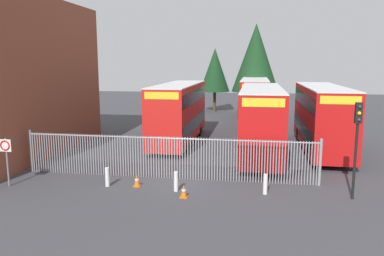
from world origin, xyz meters
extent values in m
plane|color=#3D3D42|center=(0.00, 8.00, 0.00)|extent=(100.00, 100.00, 0.00)
cube|color=brown|center=(-12.28, 3.53, 5.02)|extent=(6.69, 15.06, 10.04)
cylinder|color=gray|center=(-8.36, 0.00, 1.10)|extent=(0.06, 0.06, 2.20)
cylinder|color=gray|center=(-8.22, 0.00, 1.10)|extent=(0.06, 0.06, 2.20)
cylinder|color=gray|center=(-8.08, 0.00, 1.10)|extent=(0.06, 0.06, 2.20)
cylinder|color=gray|center=(-7.94, 0.00, 1.10)|extent=(0.06, 0.06, 2.20)
cylinder|color=gray|center=(-7.80, 0.00, 1.10)|extent=(0.06, 0.06, 2.20)
cylinder|color=gray|center=(-7.66, 0.00, 1.10)|extent=(0.06, 0.06, 2.20)
cylinder|color=gray|center=(-7.52, 0.00, 1.10)|extent=(0.06, 0.06, 2.20)
cylinder|color=gray|center=(-7.38, 0.00, 1.10)|extent=(0.06, 0.06, 2.20)
cylinder|color=gray|center=(-7.25, 0.00, 1.10)|extent=(0.06, 0.06, 2.20)
cylinder|color=gray|center=(-7.11, 0.00, 1.10)|extent=(0.06, 0.06, 2.20)
cylinder|color=gray|center=(-6.97, 0.00, 1.10)|extent=(0.06, 0.06, 2.20)
cylinder|color=gray|center=(-6.83, 0.00, 1.10)|extent=(0.06, 0.06, 2.20)
cylinder|color=gray|center=(-6.69, 0.00, 1.10)|extent=(0.06, 0.06, 2.20)
cylinder|color=gray|center=(-6.55, 0.00, 1.10)|extent=(0.06, 0.06, 2.20)
cylinder|color=gray|center=(-6.41, 0.00, 1.10)|extent=(0.06, 0.06, 2.20)
cylinder|color=gray|center=(-6.27, 0.00, 1.10)|extent=(0.06, 0.06, 2.20)
cylinder|color=gray|center=(-6.13, 0.00, 1.10)|extent=(0.06, 0.06, 2.20)
cylinder|color=gray|center=(-5.99, 0.00, 1.10)|extent=(0.06, 0.06, 2.20)
cylinder|color=gray|center=(-5.85, 0.00, 1.10)|extent=(0.06, 0.06, 2.20)
cylinder|color=gray|center=(-5.71, 0.00, 1.10)|extent=(0.06, 0.06, 2.20)
cylinder|color=gray|center=(-5.57, 0.00, 1.10)|extent=(0.06, 0.06, 2.20)
cylinder|color=gray|center=(-5.43, 0.00, 1.10)|extent=(0.06, 0.06, 2.20)
cylinder|color=gray|center=(-5.29, 0.00, 1.10)|extent=(0.06, 0.06, 2.20)
cylinder|color=gray|center=(-5.15, 0.00, 1.10)|extent=(0.06, 0.06, 2.20)
cylinder|color=gray|center=(-5.01, 0.00, 1.10)|extent=(0.06, 0.06, 2.20)
cylinder|color=gray|center=(-4.87, 0.00, 1.10)|extent=(0.06, 0.06, 2.20)
cylinder|color=gray|center=(-4.73, 0.00, 1.10)|extent=(0.06, 0.06, 2.20)
cylinder|color=gray|center=(-4.59, 0.00, 1.10)|extent=(0.06, 0.06, 2.20)
cylinder|color=gray|center=(-4.45, 0.00, 1.10)|extent=(0.06, 0.06, 2.20)
cylinder|color=gray|center=(-4.31, 0.00, 1.10)|extent=(0.06, 0.06, 2.20)
cylinder|color=gray|center=(-4.17, 0.00, 1.10)|extent=(0.06, 0.06, 2.20)
cylinder|color=gray|center=(-4.03, 0.00, 1.10)|extent=(0.06, 0.06, 2.20)
cylinder|color=gray|center=(-3.89, 0.00, 1.10)|extent=(0.06, 0.06, 2.20)
cylinder|color=gray|center=(-3.75, 0.00, 1.10)|extent=(0.06, 0.06, 2.20)
cylinder|color=gray|center=(-3.61, 0.00, 1.10)|extent=(0.06, 0.06, 2.20)
cylinder|color=gray|center=(-3.47, 0.00, 1.10)|extent=(0.06, 0.06, 2.20)
cylinder|color=gray|center=(-3.33, 0.00, 1.10)|extent=(0.06, 0.06, 2.20)
cylinder|color=gray|center=(-3.19, 0.00, 1.10)|extent=(0.06, 0.06, 2.20)
cylinder|color=gray|center=(-3.06, 0.00, 1.10)|extent=(0.06, 0.06, 2.20)
cylinder|color=gray|center=(-2.92, 0.00, 1.10)|extent=(0.06, 0.06, 2.20)
cylinder|color=gray|center=(-2.78, 0.00, 1.10)|extent=(0.06, 0.06, 2.20)
cylinder|color=gray|center=(-2.64, 0.00, 1.10)|extent=(0.06, 0.06, 2.20)
cylinder|color=gray|center=(-2.50, 0.00, 1.10)|extent=(0.06, 0.06, 2.20)
cylinder|color=gray|center=(-2.36, 0.00, 1.10)|extent=(0.06, 0.06, 2.20)
cylinder|color=gray|center=(-2.22, 0.00, 1.10)|extent=(0.06, 0.06, 2.20)
cylinder|color=gray|center=(-2.08, 0.00, 1.10)|extent=(0.06, 0.06, 2.20)
cylinder|color=gray|center=(-1.94, 0.00, 1.10)|extent=(0.06, 0.06, 2.20)
cylinder|color=gray|center=(-1.80, 0.00, 1.10)|extent=(0.06, 0.06, 2.20)
cylinder|color=gray|center=(-1.66, 0.00, 1.10)|extent=(0.06, 0.06, 2.20)
cylinder|color=gray|center=(-1.52, 0.00, 1.10)|extent=(0.06, 0.06, 2.20)
cylinder|color=gray|center=(-1.38, 0.00, 1.10)|extent=(0.06, 0.06, 2.20)
cylinder|color=gray|center=(-1.24, 0.00, 1.10)|extent=(0.06, 0.06, 2.20)
cylinder|color=gray|center=(-1.10, 0.00, 1.10)|extent=(0.06, 0.06, 2.20)
cylinder|color=gray|center=(-0.96, 0.00, 1.10)|extent=(0.06, 0.06, 2.20)
cylinder|color=gray|center=(-0.82, 0.00, 1.10)|extent=(0.06, 0.06, 2.20)
cylinder|color=gray|center=(-0.68, 0.00, 1.10)|extent=(0.06, 0.06, 2.20)
cylinder|color=gray|center=(-0.54, 0.00, 1.10)|extent=(0.06, 0.06, 2.20)
cylinder|color=gray|center=(-0.40, 0.00, 1.10)|extent=(0.06, 0.06, 2.20)
cylinder|color=gray|center=(-0.26, 0.00, 1.10)|extent=(0.06, 0.06, 2.20)
cylinder|color=gray|center=(-0.12, 0.00, 1.10)|extent=(0.06, 0.06, 2.20)
cylinder|color=gray|center=(0.02, 0.00, 1.10)|extent=(0.06, 0.06, 2.20)
cylinder|color=gray|center=(0.16, 0.00, 1.10)|extent=(0.06, 0.06, 2.20)
cylinder|color=gray|center=(0.30, 0.00, 1.10)|extent=(0.06, 0.06, 2.20)
cylinder|color=gray|center=(0.44, 0.00, 1.10)|extent=(0.06, 0.06, 2.20)
cylinder|color=gray|center=(0.58, 0.00, 1.10)|extent=(0.06, 0.06, 2.20)
cylinder|color=gray|center=(0.72, 0.00, 1.10)|extent=(0.06, 0.06, 2.20)
cylinder|color=gray|center=(0.86, 0.00, 1.10)|extent=(0.06, 0.06, 2.20)
cylinder|color=gray|center=(1.00, 0.00, 1.10)|extent=(0.06, 0.06, 2.20)
cylinder|color=gray|center=(1.14, 0.00, 1.10)|extent=(0.06, 0.06, 2.20)
cylinder|color=gray|center=(1.27, 0.00, 1.10)|extent=(0.06, 0.06, 2.20)
cylinder|color=gray|center=(1.41, 0.00, 1.10)|extent=(0.06, 0.06, 2.20)
cylinder|color=gray|center=(1.55, 0.00, 1.10)|extent=(0.06, 0.06, 2.20)
cylinder|color=gray|center=(1.69, 0.00, 1.10)|extent=(0.06, 0.06, 2.20)
cylinder|color=gray|center=(1.83, 0.00, 1.10)|extent=(0.06, 0.06, 2.20)
cylinder|color=gray|center=(1.97, 0.00, 1.10)|extent=(0.06, 0.06, 2.20)
cylinder|color=gray|center=(2.11, 0.00, 1.10)|extent=(0.06, 0.06, 2.20)
cylinder|color=gray|center=(2.25, 0.00, 1.10)|extent=(0.06, 0.06, 2.20)
cylinder|color=gray|center=(2.39, 0.00, 1.10)|extent=(0.06, 0.06, 2.20)
cylinder|color=gray|center=(2.53, 0.00, 1.10)|extent=(0.06, 0.06, 2.20)
cylinder|color=gray|center=(2.67, 0.00, 1.10)|extent=(0.06, 0.06, 2.20)
cylinder|color=gray|center=(2.81, 0.00, 1.10)|extent=(0.06, 0.06, 2.20)
cylinder|color=gray|center=(2.95, 0.00, 1.10)|extent=(0.06, 0.06, 2.20)
cylinder|color=gray|center=(3.09, 0.00, 1.10)|extent=(0.06, 0.06, 2.20)
cylinder|color=gray|center=(3.23, 0.00, 1.10)|extent=(0.06, 0.06, 2.20)
cylinder|color=gray|center=(3.37, 0.00, 1.10)|extent=(0.06, 0.06, 2.20)
cylinder|color=gray|center=(3.51, 0.00, 1.10)|extent=(0.06, 0.06, 2.20)
cylinder|color=gray|center=(3.65, 0.00, 1.10)|extent=(0.06, 0.06, 2.20)
cylinder|color=gray|center=(3.79, 0.00, 1.10)|extent=(0.06, 0.06, 2.20)
cylinder|color=gray|center=(3.93, 0.00, 1.10)|extent=(0.06, 0.06, 2.20)
cylinder|color=gray|center=(4.07, 0.00, 1.10)|extent=(0.06, 0.06, 2.20)
cylinder|color=gray|center=(4.21, 0.00, 1.10)|extent=(0.06, 0.06, 2.20)
cylinder|color=gray|center=(4.35, 0.00, 1.10)|extent=(0.06, 0.06, 2.20)
cylinder|color=gray|center=(4.49, 0.00, 1.10)|extent=(0.06, 0.06, 2.20)
cylinder|color=gray|center=(4.63, 0.00, 1.10)|extent=(0.06, 0.06, 2.20)
cylinder|color=gray|center=(4.77, 0.00, 1.10)|extent=(0.06, 0.06, 2.20)
cylinder|color=gray|center=(4.91, 0.00, 1.10)|extent=(0.06, 0.06, 2.20)
cylinder|color=gray|center=(5.05, 0.00, 1.10)|extent=(0.06, 0.06, 2.20)
cylinder|color=gray|center=(5.19, 0.00, 1.10)|extent=(0.06, 0.06, 2.20)
cylinder|color=gray|center=(5.33, 0.00, 1.10)|extent=(0.06, 0.06, 2.20)
cylinder|color=gray|center=(5.46, 0.00, 1.10)|extent=(0.06, 0.06, 2.20)
cylinder|color=gray|center=(5.60, 0.00, 1.10)|extent=(0.06, 0.06, 2.20)
cylinder|color=gray|center=(5.74, 0.00, 1.10)|extent=(0.06, 0.06, 2.20)
cylinder|color=gray|center=(5.88, 0.00, 1.10)|extent=(0.06, 0.06, 2.20)
cylinder|color=gray|center=(6.02, 0.00, 1.10)|extent=(0.06, 0.06, 2.20)
cylinder|color=gray|center=(6.16, 0.00, 1.10)|extent=(0.06, 0.06, 2.20)
cylinder|color=gray|center=(6.30, 0.00, 1.10)|extent=(0.06, 0.06, 2.20)
cylinder|color=gray|center=(6.44, 0.00, 1.10)|extent=(0.06, 0.06, 2.20)
cylinder|color=gray|center=(6.58, 0.00, 1.10)|extent=(0.06, 0.06, 2.20)
cylinder|color=gray|center=(6.72, 0.00, 1.10)|extent=(0.06, 0.06, 2.20)
cylinder|color=gray|center=(6.86, 0.00, 1.10)|extent=(0.06, 0.06, 2.20)
cylinder|color=gray|center=(7.00, 0.00, 1.10)|extent=(0.06, 0.06, 2.20)
cylinder|color=gray|center=(-0.68, 0.00, 2.12)|extent=(15.36, 0.07, 0.07)
cylinder|color=gray|center=(-8.36, 0.00, 1.18)|extent=(0.14, 0.14, 2.35)
cylinder|color=gray|center=(7.00, 0.00, 1.18)|extent=(0.14, 0.14, 2.35)
cube|color=red|center=(4.19, 5.90, 2.35)|extent=(2.50, 10.80, 4.00)
cube|color=black|center=(4.19, 5.90, 1.55)|extent=(2.54, 10.37, 0.90)
cube|color=black|center=(4.19, 5.90, 3.55)|extent=(2.54, 10.37, 0.90)
cube|color=yellow|center=(4.19, 0.55, 4.00)|extent=(2.12, 0.12, 0.44)
cube|color=silver|center=(4.19, 5.90, 4.38)|extent=(2.50, 10.80, 0.08)
cylinder|color=black|center=(3.09, 2.55, 0.52)|extent=(0.30, 1.04, 1.04)
cylinder|color=black|center=(5.29, 2.55, 0.52)|extent=(0.30, 1.04, 1.04)
cylinder|color=black|center=(3.09, 8.87, 0.52)|extent=(0.30, 1.04, 1.04)
cylinder|color=black|center=(5.29, 8.87, 0.52)|extent=(0.30, 1.04, 1.04)
cube|color=red|center=(8.28, 7.83, 2.35)|extent=(2.50, 10.80, 4.00)
cube|color=black|center=(8.28, 7.83, 1.55)|extent=(2.54, 10.37, 0.90)
cube|color=black|center=(8.28, 7.83, 3.55)|extent=(2.54, 10.37, 0.90)
cube|color=yellow|center=(8.28, 2.48, 4.00)|extent=(2.12, 0.12, 0.44)
cube|color=silver|center=(8.28, 7.83, 4.38)|extent=(2.50, 10.80, 0.08)
cylinder|color=black|center=(7.18, 4.48, 0.52)|extent=(0.30, 1.04, 1.04)
cylinder|color=black|center=(9.38, 4.48, 0.52)|extent=(0.30, 1.04, 1.04)
cylinder|color=black|center=(7.18, 10.80, 0.52)|extent=(0.30, 1.04, 1.04)
cylinder|color=black|center=(9.38, 10.80, 0.52)|extent=(0.30, 1.04, 1.04)
cube|color=red|center=(-1.81, 9.01, 2.35)|extent=(2.50, 10.80, 4.00)
cube|color=black|center=(-1.81, 9.01, 1.55)|extent=(2.54, 10.37, 0.90)
cube|color=black|center=(-1.81, 9.01, 3.55)|extent=(2.54, 10.37, 0.90)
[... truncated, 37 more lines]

